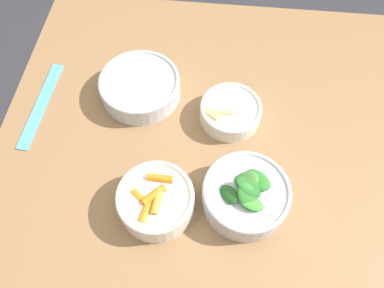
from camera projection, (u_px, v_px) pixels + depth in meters
The scene contains 7 objects.
ground_plane at pixel (198, 250), 1.47m from camera, with size 10.00×10.00×0.00m, color #2D2D33.
dining_table at pixel (201, 185), 0.92m from camera, with size 1.03×0.94×0.75m.
bowl_carrots at pixel (156, 201), 0.74m from camera, with size 0.15×0.15×0.07m.
bowl_greens at pixel (246, 195), 0.74m from camera, with size 0.17×0.17×0.09m.
bowl_beans_hotdog at pixel (140, 87), 0.89m from camera, with size 0.19×0.19×0.05m.
bowl_cookies at pixel (230, 111), 0.85m from camera, with size 0.14×0.14×0.05m.
ruler at pixel (41, 105), 0.89m from camera, with size 0.25×0.04×0.00m.
Camera 1 is at (-0.37, -0.02, 1.48)m, focal length 35.00 mm.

